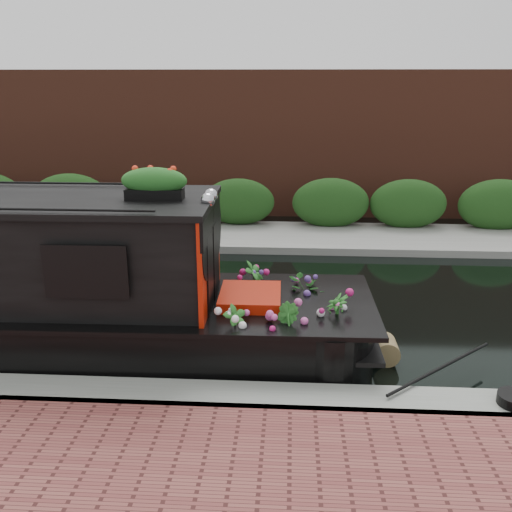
{
  "coord_description": "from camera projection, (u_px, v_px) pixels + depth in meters",
  "views": [
    {
      "loc": [
        1.35,
        -9.19,
        3.83
      ],
      "look_at": [
        0.82,
        -0.6,
        1.1
      ],
      "focal_mm": 40.0,
      "sensor_mm": 36.0,
      "label": 1
    }
  ],
  "objects": [
    {
      "name": "ground",
      "position": [
        211.0,
        305.0,
        9.98
      ],
      "size": [
        80.0,
        80.0,
        0.0
      ],
      "primitive_type": "plane",
      "color": "black",
      "rests_on": "ground"
    },
    {
      "name": "near_bank_coping",
      "position": [
        174.0,
        410.0,
        6.84
      ],
      "size": [
        40.0,
        0.6,
        0.5
      ],
      "primitive_type": "cube",
      "color": "gray",
      "rests_on": "ground"
    },
    {
      "name": "far_bank_path",
      "position": [
        235.0,
        239.0,
        13.98
      ],
      "size": [
        40.0,
        2.4,
        0.34
      ],
      "primitive_type": "cube",
      "color": "gray",
      "rests_on": "ground"
    },
    {
      "name": "far_hedge",
      "position": [
        238.0,
        230.0,
        14.84
      ],
      "size": [
        40.0,
        1.1,
        2.8
      ],
      "primitive_type": "cube",
      "color": "#1B4115",
      "rests_on": "ground"
    },
    {
      "name": "far_brick_wall",
      "position": [
        245.0,
        212.0,
        16.84
      ],
      "size": [
        40.0,
        1.0,
        8.0
      ],
      "primitive_type": "cube",
      "color": "#5C2C1F",
      "rests_on": "ground"
    },
    {
      "name": "rope_fender",
      "position": [
        385.0,
        349.0,
        7.98
      ],
      "size": [
        0.35,
        0.43,
        0.35
      ],
      "primitive_type": "cylinder",
      "rotation": [
        1.57,
        0.0,
        0.0
      ],
      "color": "olive",
      "rests_on": "ground"
    }
  ]
}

